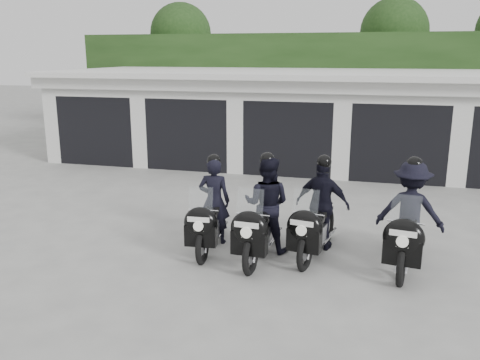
% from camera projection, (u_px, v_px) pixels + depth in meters
% --- Properties ---
extents(ground, '(80.00, 80.00, 0.00)m').
position_uv_depth(ground, '(238.00, 241.00, 9.83)').
color(ground, '#9A9B95').
rests_on(ground, ground).
extents(garage_block, '(16.40, 6.80, 2.96)m').
position_uv_depth(garage_block, '(300.00, 118.00, 17.04)').
color(garage_block, silver).
rests_on(garage_block, ground).
extents(background_vegetation, '(20.00, 3.90, 5.80)m').
position_uv_depth(background_vegetation, '(327.00, 72.00, 21.18)').
color(background_vegetation, '#193312').
rests_on(background_vegetation, ground).
extents(police_bike_a, '(0.71, 2.05, 1.78)m').
position_uv_depth(police_bike_a, '(211.00, 211.00, 9.36)').
color(police_bike_a, black).
rests_on(police_bike_a, ground).
extents(police_bike_b, '(0.89, 2.18, 1.90)m').
position_uv_depth(police_bike_b, '(264.00, 212.00, 9.04)').
color(police_bike_b, black).
rests_on(police_bike_b, ground).
extents(police_bike_c, '(1.08, 2.10, 1.84)m').
position_uv_depth(police_bike_c, '(320.00, 211.00, 9.14)').
color(police_bike_c, black).
rests_on(police_bike_c, ground).
extents(police_bike_d, '(1.22, 2.19, 1.91)m').
position_uv_depth(police_bike_d, '(409.00, 218.00, 8.64)').
color(police_bike_d, black).
rests_on(police_bike_d, ground).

